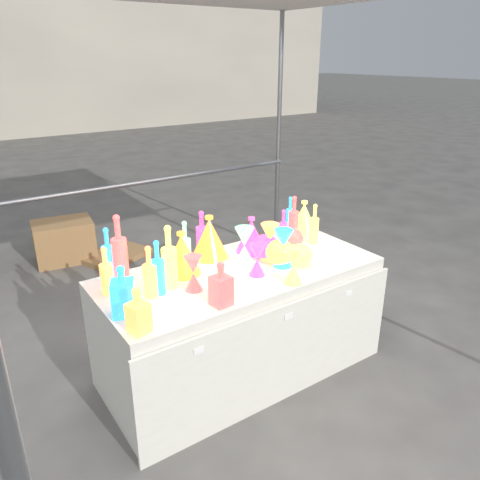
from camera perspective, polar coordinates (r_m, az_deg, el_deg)
ground at (r=3.36m, az=0.00°, el=-15.23°), size 80.00×80.00×0.00m
display_table at (r=3.14m, az=0.10°, el=-9.85°), size 1.84×0.83×0.75m
background_building at (r=17.16m, az=-17.12°, el=24.09°), size 14.00×6.00×6.00m
cardboard_box_closed at (r=5.20m, az=-20.64°, el=-0.10°), size 0.63×0.50×0.42m
cardboard_box_flat at (r=5.15m, az=-14.88°, el=-1.84°), size 0.77×0.67×0.06m
bottle_0 at (r=2.73m, az=-16.02°, el=-3.59°), size 0.09×0.09×0.29m
bottle_1 at (r=2.91m, az=-15.78°, el=-1.54°), size 0.09×0.09×0.33m
bottle_2 at (r=2.85m, az=-14.50°, el=-0.93°), size 0.09×0.09×0.41m
bottle_3 at (r=3.15m, az=-4.68°, el=0.90°), size 0.10×0.10×0.31m
bottle_4 at (r=2.70m, az=-8.64°, el=-2.04°), size 0.11×0.11×0.38m
bottle_5 at (r=2.92m, az=-6.70°, el=-0.71°), size 0.09×0.09×0.33m
bottle_6 at (r=2.63m, az=-10.97°, el=-3.80°), size 0.09×0.09×0.31m
bottle_7 at (r=2.65m, az=-10.00°, el=-3.30°), size 0.10×0.10×0.33m
decanter_0 at (r=2.33m, az=-12.34°, el=-8.30°), size 0.12×0.12×0.24m
decanter_1 at (r=2.52m, az=-2.34°, el=-5.31°), size 0.11×0.11×0.26m
decanter_2 at (r=2.49m, az=-14.13°, el=-5.99°), size 0.16×0.16×0.28m
hourglass_0 at (r=2.69m, az=-5.71°, el=-4.04°), size 0.12×0.12×0.21m
hourglass_1 at (r=2.86m, az=2.11°, el=-2.44°), size 0.12×0.12×0.20m
hourglass_2 at (r=2.77m, az=6.54°, el=-3.15°), size 0.12×0.12×0.22m
hourglass_3 at (r=3.01m, az=0.54°, el=-0.70°), size 0.14×0.14×0.25m
hourglass_4 at (r=3.08m, az=3.64°, el=-0.21°), size 0.16×0.16×0.25m
hourglass_5 at (r=2.98m, az=5.28°, el=-0.99°), size 0.13×0.13×0.25m
globe_0 at (r=3.02m, az=4.88°, el=-1.66°), size 0.22×0.22×0.15m
globe_1 at (r=3.03m, az=7.35°, el=-1.94°), size 0.19×0.19×0.13m
globe_2 at (r=3.30m, az=6.45°, el=0.10°), size 0.19×0.19×0.12m
globe_3 at (r=3.12m, az=3.08°, el=-0.94°), size 0.23×0.23×0.14m
lampshade_0 at (r=2.89m, az=-7.11°, el=-1.57°), size 0.29×0.29×0.27m
lampshade_1 at (r=3.11m, az=-3.73°, el=0.41°), size 0.31×0.31×0.29m
lampshade_2 at (r=3.19m, az=1.40°, el=0.67°), size 0.26×0.26×0.25m
lampshade_3 at (r=3.58m, az=7.79°, el=2.84°), size 0.27×0.27×0.25m
bottle_8 at (r=3.59m, az=6.09°, el=3.17°), size 0.08×0.08×0.28m
bottle_9 at (r=3.45m, az=6.57°, el=2.78°), size 0.09×0.09×0.32m
bottle_10 at (r=3.30m, az=5.27°, el=1.50°), size 0.08×0.08×0.27m
bottle_11 at (r=3.38m, az=9.04°, el=1.99°), size 0.08×0.08×0.29m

